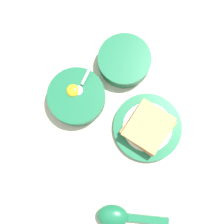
{
  "coord_description": "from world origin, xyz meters",
  "views": [
    {
      "loc": [
        0.08,
        0.03,
        0.8
      ],
      "look_at": [
        -0.06,
        0.01,
        0.02
      ],
      "focal_mm": 50.0,
      "sensor_mm": 36.0,
      "label": 1
    }
  ],
  "objects_px": {
    "egg_bowl": "(77,97)",
    "soup_spoon": "(118,217)",
    "toast_plate": "(147,127)",
    "congee_bowl": "(124,61)",
    "toast_sandwich": "(148,127)"
  },
  "relations": [
    {
      "from": "toast_sandwich",
      "to": "congee_bowl",
      "type": "bearing_deg",
      "value": -155.05
    },
    {
      "from": "egg_bowl",
      "to": "soup_spoon",
      "type": "relative_size",
      "value": 0.85
    },
    {
      "from": "egg_bowl",
      "to": "soup_spoon",
      "type": "bearing_deg",
      "value": 26.61
    },
    {
      "from": "toast_sandwich",
      "to": "congee_bowl",
      "type": "xyz_separation_m",
      "value": [
        -0.17,
        -0.08,
        -0.01
      ]
    },
    {
      "from": "toast_plate",
      "to": "egg_bowl",
      "type": "bearing_deg",
      "value": -106.21
    },
    {
      "from": "toast_sandwich",
      "to": "soup_spoon",
      "type": "bearing_deg",
      "value": -12.15
    },
    {
      "from": "soup_spoon",
      "to": "congee_bowl",
      "type": "bearing_deg",
      "value": -175.57
    },
    {
      "from": "toast_sandwich",
      "to": "egg_bowl",
      "type": "bearing_deg",
      "value": -107.07
    },
    {
      "from": "egg_bowl",
      "to": "toast_sandwich",
      "type": "xyz_separation_m",
      "value": [
        0.06,
        0.19,
        0.01
      ]
    },
    {
      "from": "toast_plate",
      "to": "toast_sandwich",
      "type": "xyz_separation_m",
      "value": [
        0.0,
        -0.0,
        0.03
      ]
    },
    {
      "from": "toast_plate",
      "to": "congee_bowl",
      "type": "xyz_separation_m",
      "value": [
        -0.17,
        -0.08,
        0.02
      ]
    },
    {
      "from": "egg_bowl",
      "to": "toast_plate",
      "type": "xyz_separation_m",
      "value": [
        0.06,
        0.19,
        -0.01
      ]
    },
    {
      "from": "egg_bowl",
      "to": "congee_bowl",
      "type": "distance_m",
      "value": 0.16
    },
    {
      "from": "toast_plate",
      "to": "soup_spoon",
      "type": "height_order",
      "value": "soup_spoon"
    },
    {
      "from": "toast_plate",
      "to": "congee_bowl",
      "type": "distance_m",
      "value": 0.18
    }
  ]
}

